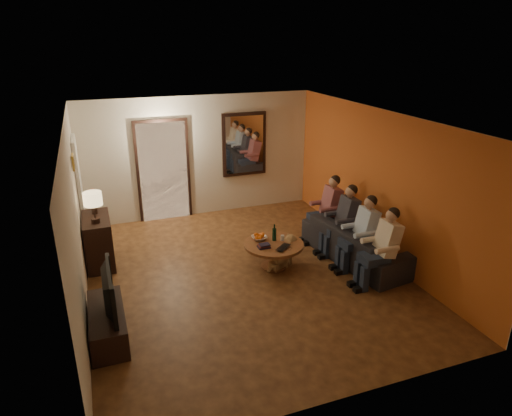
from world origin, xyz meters
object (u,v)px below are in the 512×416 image
object	(u,v)px
person_b	(362,236)
sofa	(356,242)
tv_stand	(108,324)
person_d	(328,211)
bowl	(259,238)
laptop	(286,248)
dog	(282,252)
tv	(103,291)
dresser	(99,241)
person_c	(344,223)
wine_bottle	(274,232)
coffee_table	(274,255)
table_lamp	(94,207)
person_a	(383,250)

from	to	relation	value
person_b	sofa	bearing A→B (deg)	71.57
tv_stand	person_d	distance (m)	4.54
person_d	bowl	distance (m)	1.64
person_d	laptop	size ratio (longest dim) A/B	3.65
tv_stand	dog	distance (m)	3.10
tv_stand	tv	size ratio (longest dim) A/B	1.20
tv_stand	bowl	xyz separation A→B (m)	(2.62, 1.27, 0.28)
dresser	bowl	size ratio (longest dim) A/B	3.73
tv	person_c	size ratio (longest dim) A/B	0.84
wine_bottle	person_c	bearing A→B (deg)	-1.26
person_b	coffee_table	distance (m)	1.54
dresser	dog	xyz separation A→B (m)	(2.94, -1.21, -0.15)
person_d	wine_bottle	xyz separation A→B (m)	(-1.34, -0.57, 0.01)
sofa	person_d	distance (m)	0.95
tv_stand	tv	xyz separation A→B (m)	(0.00, 0.00, 0.49)
person_d	tv	bearing A→B (deg)	-157.71
tv	sofa	xyz separation A→B (m)	(4.29, 0.82, -0.37)
wine_bottle	laptop	xyz separation A→B (m)	(0.05, -0.38, -0.14)
table_lamp	laptop	world-z (taller)	table_lamp
tv	laptop	xyz separation A→B (m)	(2.90, 0.77, -0.23)
person_c	laptop	xyz separation A→B (m)	(-1.29, -0.35, -0.14)
person_c	dog	world-z (taller)	person_c
table_lamp	wine_bottle	world-z (taller)	table_lamp
tv	coffee_table	bearing A→B (deg)	-69.48
table_lamp	laptop	distance (m)	3.22
coffee_table	bowl	distance (m)	0.38
sofa	bowl	distance (m)	1.74
table_lamp	tv_stand	size ratio (longest dim) A/B	0.45
sofa	laptop	xyz separation A→B (m)	(-1.39, -0.05, 0.14)
person_d	bowl	size ratio (longest dim) A/B	4.63
tv_stand	wine_bottle	size ratio (longest dim) A/B	3.91
tv_stand	person_b	xyz separation A→B (m)	(4.19, 0.52, 0.40)
dresser	table_lamp	size ratio (longest dim) A/B	1.79
person_b	bowl	bearing A→B (deg)	154.50
person_d	dog	world-z (taller)	person_d
tv	person_b	size ratio (longest dim) A/B	0.84
dresser	dog	distance (m)	3.18
person_b	wine_bottle	size ratio (longest dim) A/B	3.87
dresser	sofa	distance (m)	4.51
person_c	wine_bottle	xyz separation A→B (m)	(-1.34, 0.03, 0.01)
person_d	coffee_table	distance (m)	1.59
sofa	laptop	size ratio (longest dim) A/B	6.72
table_lamp	person_c	world-z (taller)	table_lamp
tv	wine_bottle	distance (m)	3.07
tv	person_a	xyz separation A→B (m)	(4.19, -0.08, -0.10)
sofa	dog	bearing A→B (deg)	74.50
person_b	coffee_table	size ratio (longest dim) A/B	1.18
sofa	person_c	distance (m)	0.42
sofa	person_a	xyz separation A→B (m)	(-0.10, -0.90, 0.28)
table_lamp	tv	xyz separation A→B (m)	(0.00, -2.00, -0.43)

